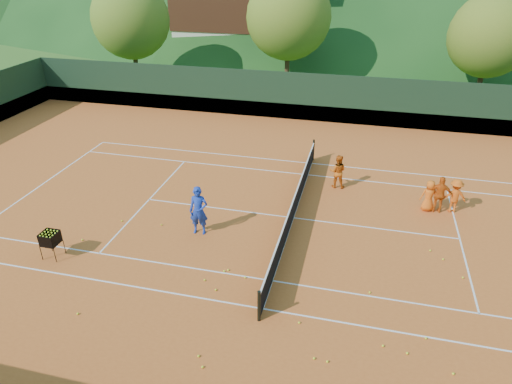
% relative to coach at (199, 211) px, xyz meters
% --- Properties ---
extents(ground, '(400.00, 400.00, 0.00)m').
position_rel_coach_xyz_m(ground, '(3.33, 1.94, -1.00)').
color(ground, '#2D541A').
rests_on(ground, ground).
extents(clay_court, '(40.00, 24.00, 0.02)m').
position_rel_coach_xyz_m(clay_court, '(3.33, 1.94, -0.99)').
color(clay_court, '#BC551E').
rests_on(clay_court, ground).
extents(coach, '(0.76, 0.55, 1.95)m').
position_rel_coach_xyz_m(coach, '(0.00, 0.00, 0.00)').
color(coach, '#1936A5').
rests_on(coach, clay_court).
extents(student_a, '(0.77, 0.60, 1.57)m').
position_rel_coach_xyz_m(student_a, '(4.78, 5.14, -0.19)').
color(student_a, '#D15B12').
rests_on(student_a, clay_court).
extents(student_b, '(0.95, 0.41, 1.61)m').
position_rel_coach_xyz_m(student_b, '(9.06, 3.88, -0.17)').
color(student_b, '#D75B13').
rests_on(student_b, clay_court).
extents(student_c, '(0.74, 0.56, 1.36)m').
position_rel_coach_xyz_m(student_c, '(8.65, 3.91, -0.29)').
color(student_c, orange).
rests_on(student_c, clay_court).
extents(student_d, '(1.01, 0.66, 1.47)m').
position_rel_coach_xyz_m(student_d, '(9.67, 4.06, -0.24)').
color(student_d, '#E35B14').
rests_on(student_d, clay_court).
extents(tennis_ball_0, '(0.07, 0.07, 0.07)m').
position_rel_coach_xyz_m(tennis_ball_0, '(5.46, -5.13, -0.94)').
color(tennis_ball_0, '#DEF228').
rests_on(tennis_ball_0, clay_court).
extents(tennis_ball_1, '(0.07, 0.07, 0.07)m').
position_rel_coach_xyz_m(tennis_ball_1, '(1.15, -2.72, -0.94)').
color(tennis_ball_1, '#DEF228').
rests_on(tennis_ball_1, clay_court).
extents(tennis_ball_2, '(0.07, 0.07, 0.07)m').
position_rel_coach_xyz_m(tennis_ball_2, '(-4.12, -1.60, -0.94)').
color(tennis_ball_2, '#DEF228').
rests_on(tennis_ball_2, clay_court).
extents(tennis_ball_3, '(0.07, 0.07, 0.07)m').
position_rel_coach_xyz_m(tennis_ball_3, '(2.07, -5.78, -0.94)').
color(tennis_ball_3, '#DEF228').
rests_on(tennis_ball_3, clay_court).
extents(tennis_ball_4, '(0.07, 0.07, 0.07)m').
position_rel_coach_xyz_m(tennis_ball_4, '(7.54, -4.32, -0.94)').
color(tennis_ball_4, '#DEF228').
rests_on(tennis_ball_4, clay_court).
extents(tennis_ball_5, '(0.07, 0.07, 0.07)m').
position_rel_coach_xyz_m(tennis_ball_5, '(8.96, 0.39, -0.94)').
color(tennis_ball_5, '#DEF228').
rests_on(tennis_ball_5, clay_court).
extents(tennis_ball_7, '(0.07, 0.07, 0.07)m').
position_rel_coach_xyz_m(tennis_ball_7, '(6.90, -4.21, -0.94)').
color(tennis_ball_7, '#DEF228').
rests_on(tennis_ball_7, clay_court).
extents(tennis_ball_8, '(0.07, 0.07, 0.07)m').
position_rel_coach_xyz_m(tennis_ball_8, '(8.08, -3.63, -0.94)').
color(tennis_ball_8, '#DEF228').
rests_on(tennis_ball_8, clay_court).
extents(tennis_ball_9, '(0.07, 0.07, 0.07)m').
position_rel_coach_xyz_m(tennis_ball_9, '(8.67, -4.74, -0.94)').
color(tennis_ball_9, '#DEF228').
rests_on(tennis_ball_9, clay_court).
extents(tennis_ball_10, '(0.07, 0.07, 0.07)m').
position_rel_coach_xyz_m(tennis_ball_10, '(1.67, -3.10, -0.94)').
color(tennis_ball_10, '#DEF228').
rests_on(tennis_ball_10, clay_court).
extents(tennis_ball_11, '(0.07, 0.07, 0.07)m').
position_rel_coach_xyz_m(tennis_ball_11, '(4.50, -3.89, -0.94)').
color(tennis_ball_11, '#DEF228').
rests_on(tennis_ball_11, clay_court).
extents(tennis_ball_12, '(0.07, 0.07, 0.07)m').
position_rel_coach_xyz_m(tennis_ball_12, '(5.10, -5.10, -0.94)').
color(tennis_ball_12, '#DEF228').
rests_on(tennis_ball_12, clay_court).
extents(tennis_ball_13, '(0.07, 0.07, 0.07)m').
position_rel_coach_xyz_m(tennis_ball_13, '(-2.03, -5.13, -0.94)').
color(tennis_ball_13, '#DEF228').
rests_on(tennis_ball_13, clay_court).
extents(tennis_ball_14, '(0.07, 0.07, 0.07)m').
position_rel_coach_xyz_m(tennis_ball_14, '(8.56, 0.83, -0.94)').
color(tennis_ball_14, '#DEF228').
rests_on(tennis_ball_14, clay_court).
extents(tennis_ball_15, '(0.07, 0.07, 0.07)m').
position_rel_coach_xyz_m(tennis_ball_15, '(-3.34, -0.01, -0.94)').
color(tennis_ball_15, '#DEF228').
rests_on(tennis_ball_15, clay_court).
extents(tennis_ball_16, '(0.07, 0.07, 0.07)m').
position_rel_coach_xyz_m(tennis_ball_16, '(6.48, -2.03, -0.94)').
color(tennis_ball_16, '#DEF228').
rests_on(tennis_ball_16, clay_court).
extents(tennis_ball_17, '(0.07, 0.07, 0.07)m').
position_rel_coach_xyz_m(tennis_ball_17, '(9.48, -0.53, -0.94)').
color(tennis_ball_17, '#DEF228').
rests_on(tennis_ball_17, clay_court).
extents(tennis_ball_18, '(0.07, 0.07, 0.07)m').
position_rel_coach_xyz_m(tennis_ball_18, '(2.29, -6.09, -0.94)').
color(tennis_ball_18, '#DEF228').
rests_on(tennis_ball_18, clay_court).
extents(tennis_ball_19, '(0.07, 0.07, 0.07)m').
position_rel_coach_xyz_m(tennis_ball_19, '(1.76, -2.02, -0.94)').
color(tennis_ball_19, '#DEF228').
rests_on(tennis_ball_19, clay_court).
extents(tennis_ball_20, '(0.07, 0.07, 0.07)m').
position_rel_coach_xyz_m(tennis_ball_20, '(-1.66, 0.11, -0.94)').
color(tennis_ball_20, '#DEF228').
rests_on(tennis_ball_20, clay_court).
extents(tennis_ball_21, '(0.07, 0.07, 0.07)m').
position_rel_coach_xyz_m(tennis_ball_21, '(2.42, -2.26, -0.94)').
color(tennis_ball_21, '#DEF228').
rests_on(tennis_ball_21, clay_court).
extents(tennis_ball_22, '(0.07, 0.07, 0.07)m').
position_rel_coach_xyz_m(tennis_ball_22, '(1.64, -2.11, -0.94)').
color(tennis_ball_22, '#DEF228').
rests_on(tennis_ball_22, clay_court).
extents(court_lines, '(23.83, 11.03, 0.00)m').
position_rel_coach_xyz_m(court_lines, '(3.33, 1.94, -0.97)').
color(court_lines, white).
rests_on(court_lines, clay_court).
extents(tennis_net, '(0.10, 12.07, 1.10)m').
position_rel_coach_xyz_m(tennis_net, '(3.33, 1.94, -0.48)').
color(tennis_net, black).
rests_on(tennis_net, clay_court).
extents(perimeter_fence, '(40.40, 24.24, 3.00)m').
position_rel_coach_xyz_m(perimeter_fence, '(3.33, 1.94, 0.27)').
color(perimeter_fence, black).
rests_on(perimeter_fence, clay_court).
extents(ball_hopper, '(0.57, 0.57, 1.00)m').
position_rel_coach_xyz_m(ball_hopper, '(-4.54, -2.71, -0.23)').
color(ball_hopper, black).
rests_on(ball_hopper, clay_court).
extents(chalet_mid, '(12.65, 8.82, 11.45)m').
position_rel_coach_xyz_m(chalet_mid, '(9.33, 35.94, 3.99)').
color(chalet_mid, beige).
rests_on(chalet_mid, ground).
extents(tree_a, '(6.00, 6.00, 7.88)m').
position_rel_coach_xyz_m(tree_a, '(-12.67, 19.94, 3.87)').
color(tree_a, '#3C2818').
rests_on(tree_a, ground).
extents(tree_b, '(6.40, 6.40, 8.40)m').
position_rel_coach_xyz_m(tree_b, '(-0.67, 21.94, 4.20)').
color(tree_b, '#402A19').
rests_on(tree_b, ground).
extents(tree_c, '(5.60, 5.60, 7.35)m').
position_rel_coach_xyz_m(tree_c, '(13.33, 20.94, 3.55)').
color(tree_c, '#3C2518').
rests_on(tree_c, ground).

